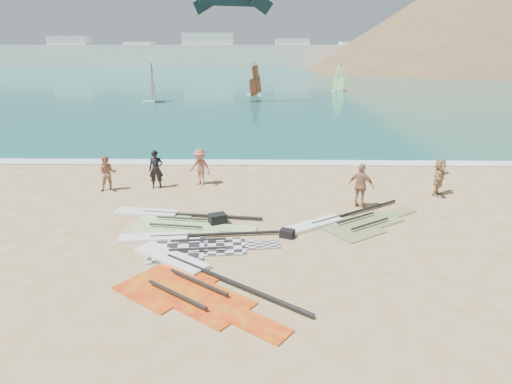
{
  "coord_description": "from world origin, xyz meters",
  "views": [
    {
      "loc": [
        0.23,
        -11.64,
        6.2
      ],
      "look_at": [
        -0.08,
        4.0,
        1.0
      ],
      "focal_mm": 30.0,
      "sensor_mm": 36.0,
      "label": 1
    }
  ],
  "objects_px": {
    "rig_red": "(188,278)",
    "gear_bag_far": "(287,233)",
    "rig_orange": "(345,222)",
    "gear_bag_near": "(218,219)",
    "rig_green": "(171,219)",
    "beachgoer_mid": "(200,167)",
    "beachgoer_back": "(361,186)",
    "beachgoer_right": "(439,177)",
    "person_wetsuit": "(156,169)",
    "beachgoer_left": "(107,174)",
    "rig_grey": "(185,242)"
  },
  "relations": [
    {
      "from": "rig_green",
      "to": "beachgoer_mid",
      "type": "distance_m",
      "value": 4.72
    },
    {
      "from": "rig_grey",
      "to": "beachgoer_right",
      "type": "relative_size",
      "value": 3.31
    },
    {
      "from": "rig_orange",
      "to": "person_wetsuit",
      "type": "height_order",
      "value": "person_wetsuit"
    },
    {
      "from": "rig_green",
      "to": "rig_red",
      "type": "xyz_separation_m",
      "value": [
        1.42,
        -4.43,
        0.0
      ]
    },
    {
      "from": "rig_grey",
      "to": "rig_orange",
      "type": "xyz_separation_m",
      "value": [
        5.73,
        1.89,
        0.0
      ]
    },
    {
      "from": "rig_red",
      "to": "beachgoer_left",
      "type": "xyz_separation_m",
      "value": [
        -5.04,
        8.0,
        0.78
      ]
    },
    {
      "from": "rig_orange",
      "to": "gear_bag_near",
      "type": "xyz_separation_m",
      "value": [
        -4.8,
        -0.14,
        0.15
      ]
    },
    {
      "from": "gear_bag_near",
      "to": "beachgoer_mid",
      "type": "relative_size",
      "value": 0.35
    },
    {
      "from": "gear_bag_near",
      "to": "beachgoer_right",
      "type": "xyz_separation_m",
      "value": [
        9.53,
        3.58,
        0.64
      ]
    },
    {
      "from": "gear_bag_far",
      "to": "beachgoer_back",
      "type": "relative_size",
      "value": 0.26
    },
    {
      "from": "beachgoer_mid",
      "to": "beachgoer_back",
      "type": "xyz_separation_m",
      "value": [
        7.05,
        -2.99,
        0.04
      ]
    },
    {
      "from": "gear_bag_near",
      "to": "beachgoer_back",
      "type": "bearing_deg",
      "value": 18.73
    },
    {
      "from": "gear_bag_near",
      "to": "beachgoer_back",
      "type": "xyz_separation_m",
      "value": [
        5.71,
        1.94,
        0.73
      ]
    },
    {
      "from": "person_wetsuit",
      "to": "gear_bag_near",
      "type": "bearing_deg",
      "value": -65.32
    },
    {
      "from": "rig_green",
      "to": "rig_red",
      "type": "distance_m",
      "value": 4.65
    },
    {
      "from": "beachgoer_mid",
      "to": "rig_orange",
      "type": "bearing_deg",
      "value": -12.02
    },
    {
      "from": "rig_red",
      "to": "person_wetsuit",
      "type": "distance_m",
      "value": 9.01
    },
    {
      "from": "person_wetsuit",
      "to": "beachgoer_right",
      "type": "xyz_separation_m",
      "value": [
        12.85,
        -0.78,
        -0.07
      ]
    },
    {
      "from": "rig_green",
      "to": "gear_bag_far",
      "type": "relative_size",
      "value": 12.34
    },
    {
      "from": "rig_red",
      "to": "beachgoer_right",
      "type": "distance_m",
      "value": 12.6
    },
    {
      "from": "rig_grey",
      "to": "rig_orange",
      "type": "bearing_deg",
      "value": 11.39
    },
    {
      "from": "rig_green",
      "to": "gear_bag_near",
      "type": "height_order",
      "value": "gear_bag_near"
    },
    {
      "from": "rig_orange",
      "to": "beachgoer_mid",
      "type": "relative_size",
      "value": 3.1
    },
    {
      "from": "person_wetsuit",
      "to": "beachgoer_back",
      "type": "distance_m",
      "value": 9.35
    },
    {
      "from": "rig_grey",
      "to": "rig_red",
      "type": "height_order",
      "value": "rig_red"
    },
    {
      "from": "gear_bag_near",
      "to": "beachgoer_back",
      "type": "distance_m",
      "value": 6.07
    },
    {
      "from": "rig_orange",
      "to": "beachgoer_right",
      "type": "bearing_deg",
      "value": 1.3
    },
    {
      "from": "person_wetsuit",
      "to": "beachgoer_right",
      "type": "distance_m",
      "value": 12.87
    },
    {
      "from": "rig_green",
      "to": "beachgoer_left",
      "type": "height_order",
      "value": "beachgoer_left"
    },
    {
      "from": "rig_orange",
      "to": "rig_red",
      "type": "height_order",
      "value": "rig_red"
    },
    {
      "from": "rig_red",
      "to": "beachgoer_left",
      "type": "bearing_deg",
      "value": 158.63
    },
    {
      "from": "rig_red",
      "to": "gear_bag_near",
      "type": "relative_size",
      "value": 8.69
    },
    {
      "from": "rig_orange",
      "to": "beachgoer_left",
      "type": "bearing_deg",
      "value": 125.13
    },
    {
      "from": "rig_grey",
      "to": "beachgoer_mid",
      "type": "relative_size",
      "value": 3.14
    },
    {
      "from": "person_wetsuit",
      "to": "beachgoer_mid",
      "type": "xyz_separation_m",
      "value": [
        1.98,
        0.57,
        -0.02
      ]
    },
    {
      "from": "beachgoer_left",
      "to": "beachgoer_back",
      "type": "height_order",
      "value": "beachgoer_back"
    },
    {
      "from": "person_wetsuit",
      "to": "beachgoer_back",
      "type": "bearing_deg",
      "value": -27.66
    },
    {
      "from": "rig_orange",
      "to": "beachgoer_left",
      "type": "distance_m",
      "value": 10.94
    },
    {
      "from": "beachgoer_back",
      "to": "beachgoer_right",
      "type": "distance_m",
      "value": 4.16
    },
    {
      "from": "rig_orange",
      "to": "person_wetsuit",
      "type": "relative_size",
      "value": 3.01
    },
    {
      "from": "rig_green",
      "to": "beachgoer_mid",
      "type": "height_order",
      "value": "beachgoer_mid"
    },
    {
      "from": "rig_grey",
      "to": "person_wetsuit",
      "type": "distance_m",
      "value": 6.62
    },
    {
      "from": "rig_red",
      "to": "beachgoer_back",
      "type": "bearing_deg",
      "value": 81.14
    },
    {
      "from": "gear_bag_near",
      "to": "beachgoer_mid",
      "type": "xyz_separation_m",
      "value": [
        -1.35,
        4.93,
        0.69
      ]
    },
    {
      "from": "rig_red",
      "to": "beachgoer_back",
      "type": "xyz_separation_m",
      "value": [
        6.12,
        6.06,
        0.87
      ]
    },
    {
      "from": "gear_bag_near",
      "to": "gear_bag_far",
      "type": "relative_size",
      "value": 1.31
    },
    {
      "from": "beachgoer_mid",
      "to": "beachgoer_back",
      "type": "height_order",
      "value": "beachgoer_back"
    },
    {
      "from": "person_wetsuit",
      "to": "beachgoer_right",
      "type": "bearing_deg",
      "value": -16.1
    },
    {
      "from": "rig_red",
      "to": "gear_bag_far",
      "type": "bearing_deg",
      "value": 81.59
    },
    {
      "from": "rig_orange",
      "to": "gear_bag_near",
      "type": "relative_size",
      "value": 8.75
    }
  ]
}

